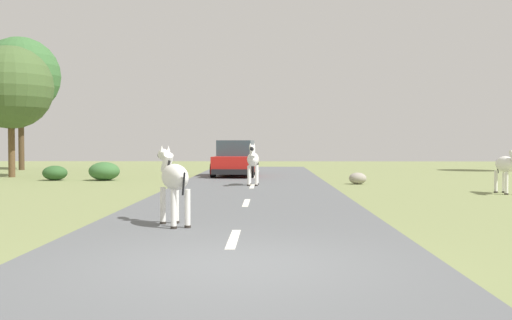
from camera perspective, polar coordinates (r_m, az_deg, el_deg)
ground_plane at (r=8.17m, az=-2.36°, el=-10.21°), size 90.00×90.00×0.00m
road at (r=8.18m, az=-3.00°, el=-10.03°), size 6.00×64.00×0.05m
lane_markings at (r=7.20m, az=-3.59°, el=-11.43°), size 0.16×56.00×0.01m
zebra_0 at (r=22.55m, az=-0.30°, el=-0.00°), size 0.47×1.72×1.62m
zebra_1 at (r=11.79m, az=-7.95°, el=-1.71°), size 0.98×1.56×1.57m
zebra_2 at (r=21.03m, az=22.99°, el=-0.44°), size 0.54×1.70×1.60m
car_0 at (r=28.96m, az=-1.98°, el=0.04°), size 2.22×4.44×1.74m
tree_2 at (r=39.25m, az=-21.71°, el=7.49°), size 4.76×4.76×8.13m
tree_3 at (r=31.24m, az=-22.51°, el=6.45°), size 4.03×4.03×6.37m
bush_1 at (r=27.17m, az=-14.39°, el=-1.05°), size 1.37×1.23×0.82m
bush_3 at (r=27.86m, az=-18.78°, el=-1.19°), size 1.09×0.98×0.66m
rock_0 at (r=24.29m, az=9.76°, el=-1.75°), size 0.70×0.58×0.47m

